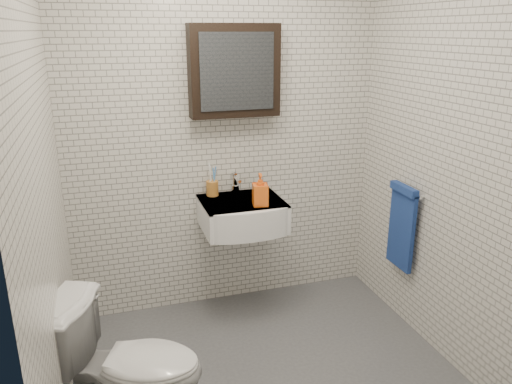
{
  "coord_description": "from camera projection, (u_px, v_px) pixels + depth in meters",
  "views": [
    {
      "loc": [
        -0.82,
        -2.32,
        1.96
      ],
      "look_at": [
        0.05,
        0.45,
        1.01
      ],
      "focal_mm": 35.0,
      "sensor_mm": 36.0,
      "label": 1
    }
  ],
  "objects": [
    {
      "name": "towel_rail",
      "position": [
        402.0,
        223.0,
        3.34
      ],
      "size": [
        0.09,
        0.3,
        0.58
      ],
      "color": "silver",
      "rests_on": "room_shell"
    },
    {
      "name": "soap_bottle",
      "position": [
        260.0,
        190.0,
        3.27
      ],
      "size": [
        0.11,
        0.11,
        0.22
      ],
      "primitive_type": "imported",
      "rotation": [
        0.0,
        0.0,
        -0.17
      ],
      "color": "orange",
      "rests_on": "washbasin"
    },
    {
      "name": "washbasin",
      "position": [
        244.0,
        215.0,
        3.39
      ],
      "size": [
        0.55,
        0.5,
        0.2
      ],
      "color": "white",
      "rests_on": "room_shell"
    },
    {
      "name": "ground",
      "position": [
        271.0,
        377.0,
        2.94
      ],
      "size": [
        2.2,
        2.0,
        0.01
      ],
      "primitive_type": "cube",
      "color": "#4A4C51",
      "rests_on": "ground"
    },
    {
      "name": "toothbrush_cup",
      "position": [
        212.0,
        187.0,
        3.48
      ],
      "size": [
        0.11,
        0.11,
        0.23
      ],
      "rotation": [
        0.0,
        0.0,
        0.42
      ],
      "color": "#B2722C",
      "rests_on": "washbasin"
    },
    {
      "name": "mirror_cabinet",
      "position": [
        234.0,
        71.0,
        3.27
      ],
      "size": [
        0.6,
        0.15,
        0.6
      ],
      "color": "black",
      "rests_on": "room_shell"
    },
    {
      "name": "faucet",
      "position": [
        236.0,
        184.0,
        3.52
      ],
      "size": [
        0.06,
        0.2,
        0.15
      ],
      "color": "silver",
      "rests_on": "washbasin"
    },
    {
      "name": "toilet",
      "position": [
        129.0,
        367.0,
        2.46
      ],
      "size": [
        0.83,
        0.67,
        0.74
      ],
      "primitive_type": "imported",
      "rotation": [
        0.0,
        0.0,
        1.17
      ],
      "color": "silver",
      "rests_on": "ground"
    },
    {
      "name": "room_shell",
      "position": [
        274.0,
        133.0,
        2.49
      ],
      "size": [
        2.22,
        2.02,
        2.51
      ],
      "color": "silver",
      "rests_on": "ground"
    }
  ]
}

